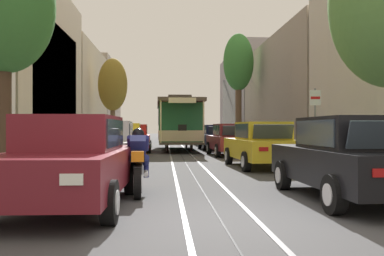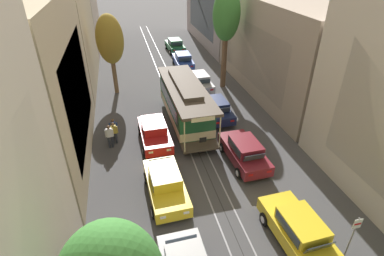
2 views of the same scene
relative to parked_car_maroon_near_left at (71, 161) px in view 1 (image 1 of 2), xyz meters
name	(u,v)px [view 1 (image 1 of 2)]	position (x,y,z in m)	size (l,w,h in m)	color
ground_plane	(177,149)	(2.44, 19.51, -0.80)	(160.00, 160.00, 0.00)	#424244
trolley_track_rails	(176,147)	(2.44, 22.71, -0.79)	(1.14, 59.99, 0.01)	gray
building_facade_left	(38,77)	(-6.91, 20.90, 4.00)	(6.00, 51.69, 10.70)	beige
building_facade_right	(296,85)	(11.91, 24.12, 3.99)	(5.87, 51.69, 10.48)	beige
parked_car_maroon_near_left	(71,161)	(0.00, 0.00, 0.00)	(2.08, 4.39, 1.58)	maroon
parked_car_silver_second_left	(107,146)	(-0.19, 5.69, 0.00)	(2.09, 4.40, 1.58)	#B7B7BC
parked_car_yellow_mid_left	(123,141)	(-0.23, 11.17, 0.00)	(2.11, 4.41, 1.58)	gold
parked_car_red_fourth_left	(134,138)	(-0.15, 16.45, 0.00)	(2.07, 4.39, 1.58)	red
parked_car_black_near_right	(350,158)	(5.14, 0.36, 0.00)	(2.04, 4.38, 1.58)	black
parked_car_yellow_second_right	(262,145)	(4.98, 6.79, 0.00)	(2.15, 4.42, 1.58)	gold
parked_car_maroon_mid_right	(231,140)	(4.90, 12.97, 0.00)	(2.13, 4.42, 1.58)	maroon
parked_car_navy_fourth_right	(216,137)	(4.89, 18.88, 0.00)	(2.10, 4.40, 1.58)	#19234C
parked_car_silver_fifth_right	(208,135)	(5.04, 24.57, 0.00)	(2.11, 4.41, 1.58)	#B7B7BC
parked_car_blue_sixth_right	(199,134)	(4.87, 31.01, 0.00)	(2.06, 4.39, 1.58)	#233D93
parked_car_green_far_right	(197,133)	(5.09, 37.10, 0.00)	(2.14, 4.42, 1.58)	#1E6038
street_tree_kerb_left_near	(4,7)	(-2.53, 3.66, 3.72)	(2.58, 2.47, 6.36)	#4C3826
street_tree_kerb_left_second	(113,85)	(-2.51, 25.61, 3.98)	(2.32, 2.41, 6.94)	brown
street_tree_kerb_right_second	(238,65)	(7.44, 24.71, 5.60)	(2.40, 2.21, 8.86)	brown
cable_car_trolley	(178,124)	(2.44, 18.73, 0.86)	(2.73, 9.16, 3.28)	#1E5B38
motorcycle_with_rider	(138,162)	(1.06, 1.38, -0.15)	(0.56, 1.99, 1.37)	black
pedestrian_on_left_pavement	(89,136)	(-2.80, 16.98, 0.10)	(0.55, 0.23, 1.59)	#282D38
pedestrian_on_right_pavement	(83,136)	(-3.07, 16.52, 0.15)	(0.55, 0.28, 1.67)	#282D38
pedestrian_crossing_far	(91,137)	(-2.81, 17.57, 0.07)	(0.55, 0.39, 1.55)	black
street_sign_post	(315,120)	(6.39, 5.46, 0.84)	(0.36, 0.07, 2.63)	slate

